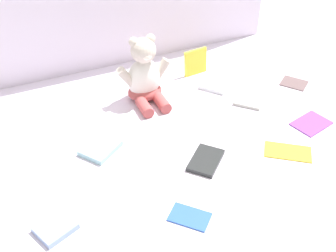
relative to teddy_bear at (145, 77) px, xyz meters
name	(u,v)px	position (x,y,z in m)	size (l,w,h in m)	color
ground_plane	(150,135)	(-0.07, -0.20, -0.09)	(3.20, 3.20, 0.00)	silver
teddy_bear	(145,77)	(0.00, 0.00, 0.00)	(0.20, 0.17, 0.24)	white
book_case_0	(55,228)	(-0.43, -0.45, -0.08)	(0.08, 0.09, 0.02)	#87A4DA
book_case_1	(311,123)	(0.44, -0.36, -0.08)	(0.09, 0.12, 0.01)	purple
book_case_2	(100,148)	(-0.23, -0.21, -0.08)	(0.09, 0.11, 0.02)	#8DBFCB
book_case_3	(206,160)	(0.04, -0.39, -0.08)	(0.08, 0.12, 0.01)	#272A2A
book_case_4	(249,100)	(0.33, -0.17, -0.08)	(0.09, 0.09, 0.01)	#A3A39C
book_case_5	(195,62)	(0.24, 0.08, -0.04)	(0.09, 0.01, 0.10)	yellow
book_case_6	(288,151)	(0.29, -0.45, -0.08)	(0.07, 0.14, 0.01)	yellow
book_case_7	(215,84)	(0.27, -0.03, -0.08)	(0.10, 0.09, 0.02)	white
book_case_8	(294,83)	(0.54, -0.14, -0.08)	(0.08, 0.09, 0.01)	#655052
book_case_9	(190,216)	(-0.10, -0.56, -0.08)	(0.07, 0.10, 0.01)	#2C59B4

